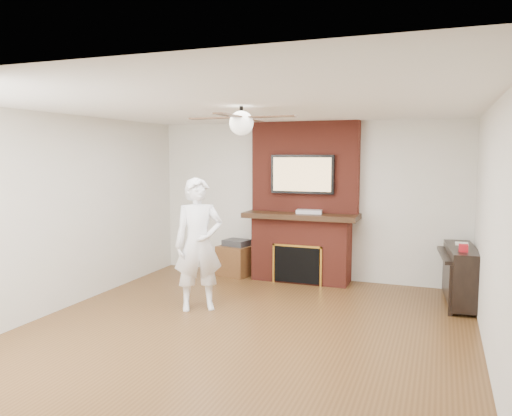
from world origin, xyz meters
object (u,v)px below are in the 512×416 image
at_px(fireplace, 303,218).
at_px(side_table, 237,259).
at_px(person, 199,244).
at_px(piano, 461,274).

height_order(fireplace, side_table, fireplace).
distance_m(fireplace, person, 2.11).
height_order(side_table, piano, piano).
bearing_deg(fireplace, side_table, -176.51).
height_order(person, side_table, person).
bearing_deg(person, side_table, 64.60).
xyz_separation_m(side_table, piano, (3.41, -0.48, 0.14)).
distance_m(person, side_table, 1.97).
bearing_deg(fireplace, piano, -13.33).
distance_m(side_table, piano, 3.45).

